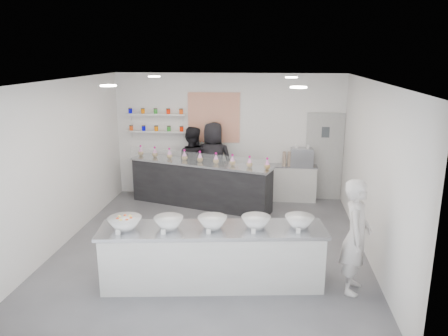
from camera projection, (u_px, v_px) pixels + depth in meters
The scene contains 26 objects.
floor at pixel (212, 246), 8.06m from camera, with size 6.00×6.00×0.00m, color #515156.
ceiling at pixel (211, 81), 7.30m from camera, with size 6.00×6.00×0.00m, color white.
back_wall at pixel (228, 136), 10.56m from camera, with size 5.50×5.50×0.00m, color white.
left_wall at pixel (62, 163), 7.97m from camera, with size 6.00×6.00×0.00m, color white.
right_wall at pixel (372, 172), 7.39m from camera, with size 6.00×6.00×0.00m, color white.
back_door at pixel (324, 157), 10.41m from camera, with size 0.88×0.04×2.10m, color #A0A09D.
pattern_panel at pixel (214, 118), 10.46m from camera, with size 1.25×0.03×1.20m, color #DA4A12.
jar_shelf_lower at pixel (157, 131), 10.63m from camera, with size 1.45×0.22×0.04m, color silver.
jar_shelf_upper at pixel (156, 114), 10.52m from camera, with size 1.45×0.22×0.04m, color silver.
preserve_jars at pixel (156, 120), 10.54m from camera, with size 1.45×0.10×0.56m, color #EB4D11, non-canonical shape.
downlight_0 at pixel (108, 86), 6.49m from camera, with size 0.24×0.24×0.02m, color white.
downlight_1 at pixel (299, 87), 6.19m from camera, with size 0.24×0.24×0.02m, color white.
downlight_2 at pixel (154, 77), 8.99m from camera, with size 0.24×0.24×0.02m, color white.
downlight_3 at pixel (291, 77), 8.69m from camera, with size 0.24×0.24×0.02m, color white.
prep_counter at pixel (213, 256), 6.62m from camera, with size 3.38×0.77×0.92m, color silver.
back_bar at pixel (200, 184), 10.06m from camera, with size 3.38×0.62×1.05m, color black.
sneeze_guard at pixel (194, 159), 9.63m from camera, with size 3.33×0.01×0.29m, color white.
espresso_ledge at pixel (292, 183), 10.46m from camera, with size 1.17×0.37×0.87m, color silver.
espresso_machine at pixel (302, 157), 10.27m from camera, with size 0.53×0.36×0.40m, color #93969E.
cup_stacks at pixel (287, 159), 10.32m from camera, with size 0.24×0.24×0.31m, color tan, non-canonical shape.
prep_bowls at pixel (212, 223), 6.48m from camera, with size 3.04×0.54×0.18m, color white, non-canonical shape.
label_cards at pixel (202, 240), 5.99m from camera, with size 2.66×0.04×0.07m, color white, non-canonical shape.
cookie_bags at pixel (200, 157), 9.89m from camera, with size 3.33×0.13×0.25m, color #FF8FE6, non-canonical shape.
woman_prep at pixel (356, 236), 6.35m from camera, with size 0.63×0.41×1.73m, color silver.
staff_left at pixel (192, 164), 10.42m from camera, with size 0.87×0.68×1.78m, color black.
staff_right at pixel (213, 162), 10.35m from camera, with size 0.93×0.61×1.90m, color black.
Camera 1 is at (1.03, -7.36, 3.45)m, focal length 35.00 mm.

